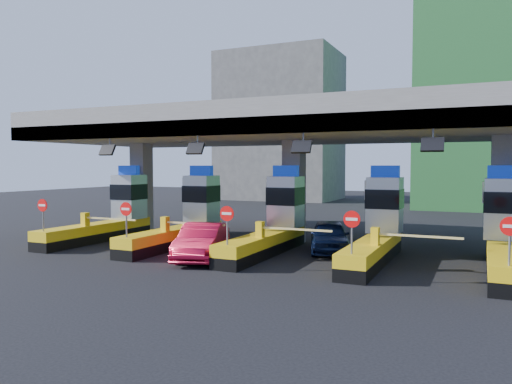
% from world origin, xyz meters
% --- Properties ---
extents(ground, '(120.00, 120.00, 0.00)m').
position_xyz_m(ground, '(0.00, 0.00, 0.00)').
color(ground, black).
rests_on(ground, ground).
extents(toll_canopy, '(28.00, 12.09, 7.00)m').
position_xyz_m(toll_canopy, '(0.00, 2.87, 6.13)').
color(toll_canopy, slate).
rests_on(toll_canopy, ground).
extents(toll_lane_far_left, '(4.43, 8.00, 4.16)m').
position_xyz_m(toll_lane_far_left, '(-10.00, 0.28, 1.40)').
color(toll_lane_far_left, black).
rests_on(toll_lane_far_left, ground).
extents(toll_lane_left, '(4.43, 8.00, 4.16)m').
position_xyz_m(toll_lane_left, '(-5.00, 0.28, 1.40)').
color(toll_lane_left, black).
rests_on(toll_lane_left, ground).
extents(toll_lane_center, '(4.43, 8.00, 4.16)m').
position_xyz_m(toll_lane_center, '(0.00, 0.28, 1.40)').
color(toll_lane_center, black).
rests_on(toll_lane_center, ground).
extents(toll_lane_right, '(4.43, 8.00, 4.16)m').
position_xyz_m(toll_lane_right, '(5.00, 0.28, 1.40)').
color(toll_lane_right, black).
rests_on(toll_lane_right, ground).
extents(toll_lane_far_right, '(4.43, 8.00, 4.16)m').
position_xyz_m(toll_lane_far_right, '(10.00, 0.28, 1.40)').
color(toll_lane_far_right, black).
rests_on(toll_lane_far_right, ground).
extents(bg_building_concrete, '(14.00, 10.00, 18.00)m').
position_xyz_m(bg_building_concrete, '(-14.00, 36.00, 9.00)').
color(bg_building_concrete, '#4C4C49').
rests_on(bg_building_concrete, ground).
extents(van, '(3.11, 4.81, 1.52)m').
position_xyz_m(van, '(2.55, 1.07, 0.76)').
color(van, black).
rests_on(van, ground).
extents(red_car, '(3.07, 5.07, 1.58)m').
position_xyz_m(red_car, '(-2.09, -3.06, 0.79)').
color(red_car, red).
rests_on(red_car, ground).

